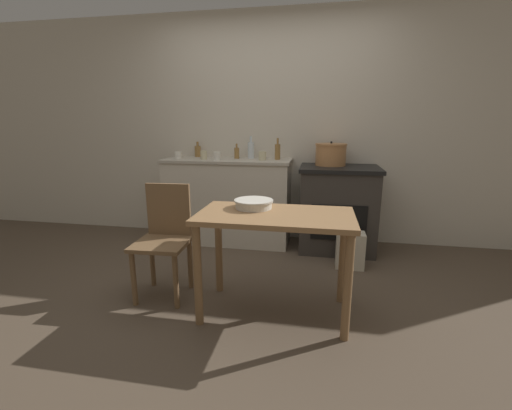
{
  "coord_description": "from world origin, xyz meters",
  "views": [
    {
      "loc": [
        0.55,
        -2.41,
        1.35
      ],
      "look_at": [
        0.0,
        0.56,
        0.62
      ],
      "focal_mm": 24.0,
      "sensor_mm": 36.0,
      "label": 1
    }
  ],
  "objects_px": {
    "cup_center": "(178,155)",
    "flour_sack": "(350,250)",
    "cup_mid_right": "(262,156)",
    "cup_center_right": "(217,156)",
    "cup_right": "(204,155)",
    "work_table": "(275,231)",
    "mixing_bowl_large": "(254,203)",
    "bottle_center_left": "(251,150)",
    "bottle_left": "(278,151)",
    "bottle_mid_left": "(237,153)",
    "stock_pot": "(331,154)",
    "stove": "(338,208)",
    "chair": "(165,236)",
    "bottle_far_left": "(198,151)"
  },
  "relations": [
    {
      "from": "cup_center",
      "to": "flour_sack",
      "type": "bearing_deg",
      "value": -14.57
    },
    {
      "from": "flour_sack",
      "to": "cup_mid_right",
      "type": "height_order",
      "value": "cup_mid_right"
    },
    {
      "from": "cup_center_right",
      "to": "cup_right",
      "type": "xyz_separation_m",
      "value": [
        -0.16,
        0.05,
        0.0
      ]
    },
    {
      "from": "flour_sack",
      "to": "work_table",
      "type": "bearing_deg",
      "value": -123.25
    },
    {
      "from": "flour_sack",
      "to": "cup_right",
      "type": "bearing_deg",
      "value": 164.03
    },
    {
      "from": "mixing_bowl_large",
      "to": "bottle_center_left",
      "type": "bearing_deg",
      "value": 102.07
    },
    {
      "from": "bottle_left",
      "to": "cup_center_right",
      "type": "relative_size",
      "value": 2.67
    },
    {
      "from": "bottle_mid_left",
      "to": "cup_right",
      "type": "relative_size",
      "value": 1.76
    },
    {
      "from": "stock_pot",
      "to": "bottle_center_left",
      "type": "xyz_separation_m",
      "value": [
        -0.88,
        0.07,
        0.03
      ]
    },
    {
      "from": "stove",
      "to": "bottle_mid_left",
      "type": "bearing_deg",
      "value": 174.17
    },
    {
      "from": "work_table",
      "to": "chair",
      "type": "height_order",
      "value": "chair"
    },
    {
      "from": "work_table",
      "to": "bottle_left",
      "type": "distance_m",
      "value": 1.56
    },
    {
      "from": "flour_sack",
      "to": "cup_mid_right",
      "type": "relative_size",
      "value": 3.66
    },
    {
      "from": "bottle_far_left",
      "to": "cup_center",
      "type": "height_order",
      "value": "bottle_far_left"
    },
    {
      "from": "mixing_bowl_large",
      "to": "bottle_far_left",
      "type": "xyz_separation_m",
      "value": [
        -0.97,
        1.52,
        0.24
      ]
    },
    {
      "from": "work_table",
      "to": "stock_pot",
      "type": "relative_size",
      "value": 3.22
    },
    {
      "from": "work_table",
      "to": "bottle_mid_left",
      "type": "xyz_separation_m",
      "value": [
        -0.64,
        1.53,
        0.4
      ]
    },
    {
      "from": "work_table",
      "to": "bottle_mid_left",
      "type": "height_order",
      "value": "bottle_mid_left"
    },
    {
      "from": "work_table",
      "to": "bottle_center_left",
      "type": "relative_size",
      "value": 4.29
    },
    {
      "from": "work_table",
      "to": "cup_mid_right",
      "type": "relative_size",
      "value": 11.35
    },
    {
      "from": "stove",
      "to": "work_table",
      "type": "height_order",
      "value": "stove"
    },
    {
      "from": "flour_sack",
      "to": "mixing_bowl_large",
      "type": "relative_size",
      "value": 1.21
    },
    {
      "from": "bottle_mid_left",
      "to": "bottle_left",
      "type": "bearing_deg",
      "value": -5.22
    },
    {
      "from": "cup_center_right",
      "to": "cup_mid_right",
      "type": "distance_m",
      "value": 0.49
    },
    {
      "from": "stock_pot",
      "to": "bottle_left",
      "type": "height_order",
      "value": "bottle_left"
    },
    {
      "from": "flour_sack",
      "to": "bottle_far_left",
      "type": "distance_m",
      "value": 2.07
    },
    {
      "from": "flour_sack",
      "to": "cup_right",
      "type": "distance_m",
      "value": 1.84
    },
    {
      "from": "stove",
      "to": "bottle_center_left",
      "type": "height_order",
      "value": "bottle_center_left"
    },
    {
      "from": "bottle_mid_left",
      "to": "cup_center_right",
      "type": "xyz_separation_m",
      "value": [
        -0.17,
        -0.21,
        -0.02
      ]
    },
    {
      "from": "bottle_center_left",
      "to": "cup_right",
      "type": "height_order",
      "value": "bottle_center_left"
    },
    {
      "from": "stove",
      "to": "cup_right",
      "type": "relative_size",
      "value": 9.55
    },
    {
      "from": "work_table",
      "to": "bottle_center_left",
      "type": "xyz_separation_m",
      "value": [
        -0.49,
        1.58,
        0.43
      ]
    },
    {
      "from": "bottle_center_left",
      "to": "bottle_far_left",
      "type": "bearing_deg",
      "value": 174.43
    },
    {
      "from": "chair",
      "to": "bottle_mid_left",
      "type": "relative_size",
      "value": 5.28
    },
    {
      "from": "cup_right",
      "to": "cup_center",
      "type": "bearing_deg",
      "value": 172.52
    },
    {
      "from": "work_table",
      "to": "stove",
      "type": "bearing_deg",
      "value": 70.72
    },
    {
      "from": "cup_center",
      "to": "cup_mid_right",
      "type": "xyz_separation_m",
      "value": [
        0.97,
        -0.0,
        0.01
      ]
    },
    {
      "from": "chair",
      "to": "bottle_left",
      "type": "height_order",
      "value": "bottle_left"
    },
    {
      "from": "chair",
      "to": "cup_center",
      "type": "height_order",
      "value": "cup_center"
    },
    {
      "from": "cup_center_right",
      "to": "stove",
      "type": "bearing_deg",
      "value": 3.96
    },
    {
      "from": "bottle_mid_left",
      "to": "cup_center",
      "type": "xyz_separation_m",
      "value": [
        -0.66,
        -0.11,
        -0.03
      ]
    },
    {
      "from": "mixing_bowl_large",
      "to": "cup_mid_right",
      "type": "xyz_separation_m",
      "value": [
        -0.15,
        1.29,
        0.22
      ]
    },
    {
      "from": "bottle_left",
      "to": "bottle_center_left",
      "type": "relative_size",
      "value": 0.94
    },
    {
      "from": "chair",
      "to": "mixing_bowl_large",
      "type": "distance_m",
      "value": 0.79
    },
    {
      "from": "bottle_mid_left",
      "to": "bottle_center_left",
      "type": "bearing_deg",
      "value": 17.54
    },
    {
      "from": "bottle_far_left",
      "to": "cup_right",
      "type": "bearing_deg",
      "value": -58.26
    },
    {
      "from": "flour_sack",
      "to": "bottle_left",
      "type": "xyz_separation_m",
      "value": [
        -0.78,
        0.57,
        0.87
      ]
    },
    {
      "from": "bottle_mid_left",
      "to": "cup_center_right",
      "type": "height_order",
      "value": "bottle_mid_left"
    },
    {
      "from": "stock_pot",
      "to": "cup_right",
      "type": "relative_size",
      "value": 3.5
    },
    {
      "from": "cup_center_right",
      "to": "bottle_mid_left",
      "type": "bearing_deg",
      "value": 50.22
    }
  ]
}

